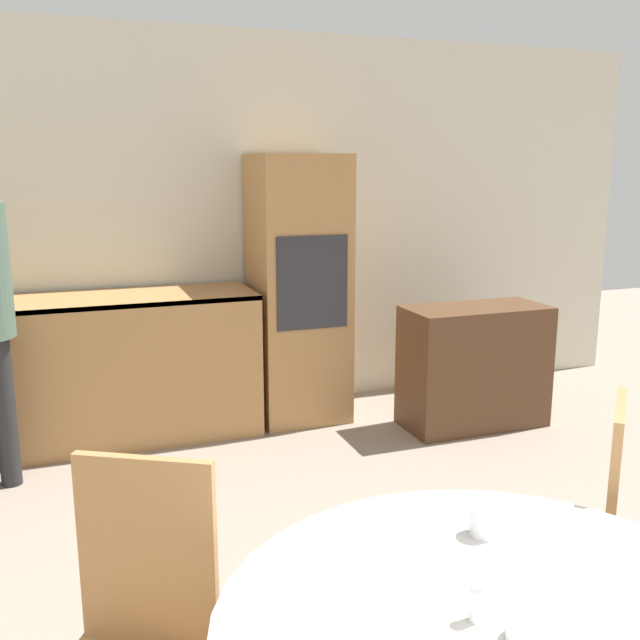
# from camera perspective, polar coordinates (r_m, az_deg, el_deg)

# --- Properties ---
(wall_back) EXTENTS (6.59, 0.05, 2.60)m
(wall_back) POSITION_cam_1_polar(r_m,az_deg,el_deg) (4.98, -8.06, 7.36)
(wall_back) COLOR beige
(wall_back) RESTS_ON ground_plane
(kitchen_counter) EXTENTS (2.57, 0.60, 0.93)m
(kitchen_counter) POSITION_cam_1_polar(r_m,az_deg,el_deg) (4.68, -20.94, -3.92)
(kitchen_counter) COLOR #AD7A47
(kitchen_counter) RESTS_ON ground_plane
(oven_unit) EXTENTS (0.59, 0.59, 1.79)m
(oven_unit) POSITION_cam_1_polar(r_m,az_deg,el_deg) (4.82, -1.76, 2.47)
(oven_unit) COLOR #AD7A47
(oven_unit) RESTS_ON ground_plane
(sideboard) EXTENTS (0.95, 0.45, 0.81)m
(sideboard) POSITION_cam_1_polar(r_m,az_deg,el_deg) (4.86, 12.21, -3.64)
(sideboard) COLOR #51331E
(sideboard) RESTS_ON ground_plane
(chair_far_left) EXTENTS (0.55, 0.55, 0.98)m
(chair_far_left) POSITION_cam_1_polar(r_m,az_deg,el_deg) (2.05, -14.43, -22.94)
(chair_far_left) COLOR #AD7A47
(chair_far_left) RESTS_ON ground_plane
(chair_far_right) EXTENTS (0.57, 0.57, 0.98)m
(chair_far_right) POSITION_cam_1_polar(r_m,az_deg,el_deg) (2.60, 20.14, -15.28)
(chair_far_right) COLOR #AD7A47
(chair_far_right) RESTS_ON ground_plane
(cup) EXTENTS (0.08, 0.08, 0.08)m
(cup) POSITION_cam_1_polar(r_m,az_deg,el_deg) (2.03, 13.03, -15.41)
(cup) COLOR silver
(cup) RESTS_ON dining_table
(bowl_near) EXTENTS (0.13, 0.13, 0.04)m
(bowl_near) POSITION_cam_1_polar(r_m,az_deg,el_deg) (1.67, 17.04, -23.00)
(bowl_near) COLOR silver
(bowl_near) RESTS_ON dining_table
(salt_shaker) EXTENTS (0.03, 0.03, 0.09)m
(salt_shaker) POSITION_cam_1_polar(r_m,az_deg,el_deg) (1.69, 12.38, -21.21)
(salt_shaker) COLOR white
(salt_shaker) RESTS_ON dining_table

